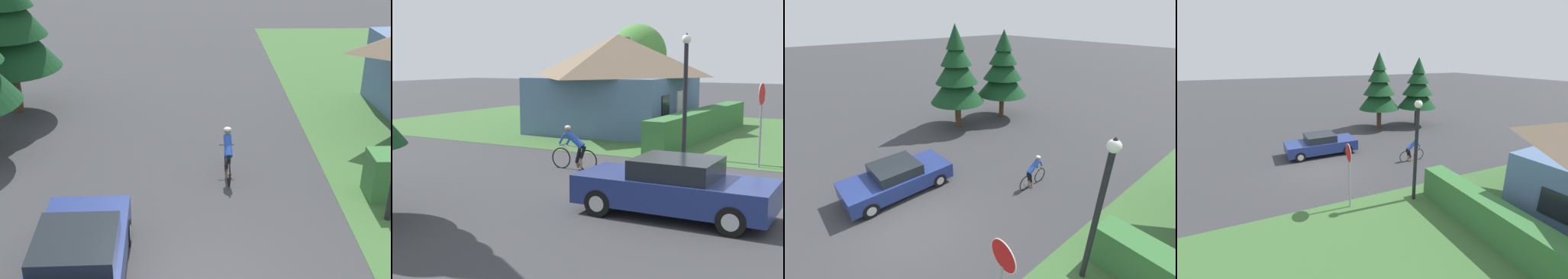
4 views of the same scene
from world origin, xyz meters
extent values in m
plane|color=#38383A|center=(0.00, 0.00, 0.00)|extent=(140.00, 140.00, 0.00)
cube|color=navy|center=(-2.12, 0.45, 0.57)|extent=(1.97, 4.40, 0.64)
cube|color=black|center=(-2.12, 0.41, 1.10)|extent=(1.68, 1.83, 0.43)
cylinder|color=black|center=(-2.99, 1.91, 0.31)|extent=(0.24, 0.62, 0.62)
cylinder|color=#ADADB2|center=(-2.99, 1.91, 0.31)|extent=(0.24, 0.36, 0.36)
cylinder|color=black|center=(-1.32, 1.95, 0.31)|extent=(0.24, 0.62, 0.62)
cylinder|color=#ADADB2|center=(-1.32, 1.95, 0.31)|extent=(0.24, 0.36, 0.36)
cylinder|color=black|center=(-2.91, -1.05, 0.31)|extent=(0.24, 0.62, 0.62)
cylinder|color=#ADADB2|center=(-2.91, -1.05, 0.31)|extent=(0.24, 0.36, 0.36)
cylinder|color=black|center=(-1.24, -1.00, 0.31)|extent=(0.24, 0.62, 0.62)
cylinder|color=#ADADB2|center=(-1.24, -1.00, 0.31)|extent=(0.24, 0.36, 0.36)
torus|color=black|center=(1.24, 4.64, 0.33)|extent=(0.05, 0.69, 0.69)
torus|color=black|center=(1.23, 5.60, 0.33)|extent=(0.05, 0.69, 0.69)
cylinder|color=beige|center=(1.24, 4.88, 0.46)|extent=(0.04, 0.17, 0.51)
cylinder|color=beige|center=(1.24, 5.24, 0.50)|extent=(0.04, 0.61, 0.59)
cylinder|color=beige|center=(1.24, 5.17, 0.75)|extent=(0.04, 0.72, 0.10)
cylinder|color=beige|center=(1.24, 4.79, 0.27)|extent=(0.04, 0.32, 0.15)
cylinder|color=beige|center=(1.24, 4.72, 0.52)|extent=(0.03, 0.20, 0.40)
cylinder|color=beige|center=(1.23, 5.56, 0.55)|extent=(0.04, 0.11, 0.46)
cylinder|color=black|center=(1.23, 5.53, 0.78)|extent=(0.44, 0.03, 0.02)
ellipsoid|color=black|center=(1.24, 4.81, 0.73)|extent=(0.08, 0.20, 0.05)
cylinder|color=black|center=(1.24, 4.80, 0.58)|extent=(0.11, 0.24, 0.42)
cylinder|color=black|center=(1.24, 4.96, 0.50)|extent=(0.11, 0.24, 0.57)
cylinder|color=#8C6647|center=(1.24, 4.87, 0.24)|extent=(0.08, 0.08, 0.30)
cylinder|color=#8C6647|center=(1.29, 5.03, 0.15)|extent=(0.17, 0.08, 0.21)
cylinder|color=#264CB2|center=(1.24, 5.08, 0.97)|extent=(0.23, 0.67, 0.57)
cylinder|color=#264CB2|center=(1.23, 5.30, 0.96)|extent=(0.07, 0.24, 0.35)
cylinder|color=#264CB2|center=(1.23, 5.58, 0.96)|extent=(0.07, 0.24, 0.35)
sphere|color=#8C6647|center=(1.24, 5.35, 1.30)|extent=(0.19, 0.19, 0.19)
ellipsoid|color=white|center=(1.24, 5.35, 1.35)|extent=(0.22, 0.18, 0.12)
cylinder|color=red|center=(4.52, 0.08, 2.38)|extent=(0.71, 0.06, 0.71)
cylinder|color=silver|center=(4.52, 0.08, 2.38)|extent=(0.75, 0.05, 0.75)
cylinder|color=black|center=(5.05, 2.83, 2.02)|extent=(0.15, 0.15, 4.04)
sphere|color=white|center=(5.05, 2.83, 4.19)|extent=(0.32, 0.32, 0.32)
cone|color=black|center=(5.05, 2.83, 4.35)|extent=(0.19, 0.19, 0.13)
cylinder|color=#4C3823|center=(-6.44, 6.57, 0.84)|extent=(0.39, 0.39, 1.69)
cone|color=#143D1E|center=(-6.44, 6.57, 2.81)|extent=(3.43, 3.43, 2.23)
cone|color=#143D1E|center=(-6.44, 6.57, 3.90)|extent=(2.68, 2.68, 1.96)
cone|color=#143D1E|center=(-6.44, 6.57, 4.85)|extent=(1.92, 1.92, 1.70)
cone|color=#143D1E|center=(-6.44, 6.57, 5.64)|extent=(1.17, 1.17, 1.43)
cylinder|color=#4C3823|center=(-5.98, 10.10, 0.82)|extent=(0.34, 0.34, 1.64)
cone|color=#143D1E|center=(-5.98, 10.10, 2.67)|extent=(3.43, 3.43, 2.06)
cone|color=#143D1E|center=(-5.98, 10.10, 3.68)|extent=(2.68, 2.68, 1.82)
cone|color=#143D1E|center=(-5.98, 10.10, 4.56)|extent=(1.92, 1.92, 1.57)
cone|color=#143D1E|center=(-5.98, 10.10, 5.30)|extent=(1.17, 1.17, 1.32)
camera|label=1|loc=(0.06, -8.37, 7.60)|focal=50.00mm
camera|label=2|loc=(-13.34, -3.77, 3.47)|focal=50.00mm
camera|label=3|loc=(7.11, -2.66, 6.79)|focal=24.00mm
camera|label=4|loc=(13.59, -2.93, 5.96)|focal=24.00mm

